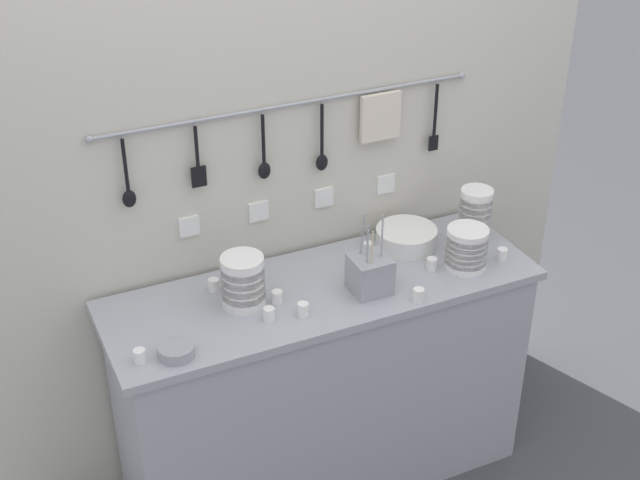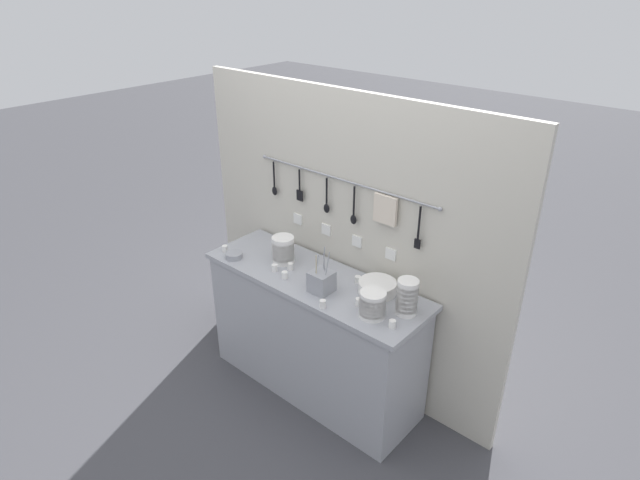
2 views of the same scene
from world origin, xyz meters
TOP-DOWN VIEW (x-y plane):
  - ground_plane at (0.00, 0.00)m, footprint 20.00×20.00m
  - counter at (0.00, 0.00)m, footprint 1.48×0.49m
  - back_wall at (0.00, 0.28)m, footprint 2.28×0.08m
  - bowl_stack_back_corner at (0.63, 0.05)m, footprint 0.12×0.12m
  - bowl_stack_short_front at (0.50, -0.09)m, footprint 0.14×0.14m
  - bowl_stack_wide_centre at (-0.28, 0.02)m, footprint 0.14×0.14m
  - plate_stack at (0.39, 0.12)m, footprint 0.22×0.22m
  - steel_mixing_bowl at (-0.55, -0.16)m, footprint 0.11×0.11m
  - cutlery_caddy at (0.13, -0.08)m, footprint 0.13×0.13m
  - cup_beside_plates at (0.39, -0.06)m, footprint 0.04×0.04m
  - cup_back_right at (-0.18, -0.03)m, footprint 0.04×0.04m
  - cup_front_left at (0.25, -0.21)m, footprint 0.04×0.04m
  - cup_mid_row at (-0.13, -0.12)m, footprint 0.04×0.04m
  - cup_by_caddy at (-0.24, -0.10)m, footprint 0.04×0.04m
  - cup_centre at (0.24, 0.12)m, footprint 0.04×0.04m
  - cup_edge_far at (-0.66, -0.14)m, footprint 0.04×0.04m
  - cup_back_left at (0.64, -0.11)m, footprint 0.04×0.04m
  - cup_edge_near at (-0.34, 0.13)m, footprint 0.04×0.04m

SIDE VIEW (x-z plane):
  - ground_plane at x=0.00m, z-range 0.00..0.00m
  - counter at x=0.00m, z-range 0.00..0.85m
  - steel_mixing_bowl at x=-0.55m, z-range 0.85..0.89m
  - cup_beside_plates at x=0.39m, z-range 0.85..0.89m
  - cup_back_right at x=-0.18m, z-range 0.85..0.89m
  - cup_front_left at x=0.25m, z-range 0.85..0.89m
  - cup_mid_row at x=-0.13m, z-range 0.85..0.89m
  - cup_by_caddy at x=-0.24m, z-range 0.85..0.89m
  - cup_centre at x=0.24m, z-range 0.85..0.89m
  - cup_edge_far at x=-0.66m, z-range 0.85..0.89m
  - cup_back_left at x=0.64m, z-range 0.85..0.89m
  - cup_edge_near at x=-0.34m, z-range 0.85..0.89m
  - plate_stack at x=0.39m, z-range 0.85..0.92m
  - cutlery_caddy at x=0.13m, z-range 0.78..1.05m
  - bowl_stack_short_front at x=0.50m, z-range 0.85..1.00m
  - bowl_stack_wide_centre at x=-0.28m, z-range 0.85..1.02m
  - bowl_stack_back_corner at x=0.63m, z-range 0.85..1.06m
  - back_wall at x=0.00m, z-range 0.00..1.93m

